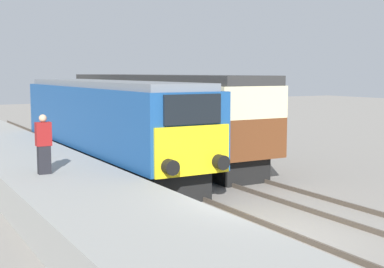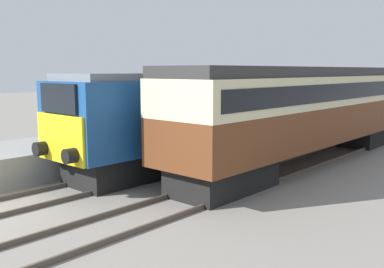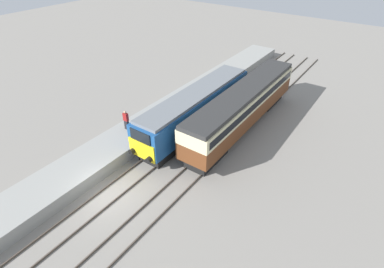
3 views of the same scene
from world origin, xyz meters
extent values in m
plane|color=gray|center=(0.00, 0.00, 0.00)|extent=(120.00, 120.00, 0.00)
cube|color=gray|center=(-3.30, 8.00, 0.52)|extent=(3.50, 50.00, 1.04)
cube|color=#4C4238|center=(-0.72, 5.00, 0.07)|extent=(0.07, 60.00, 0.14)
cube|color=#4C4238|center=(0.72, 5.00, 0.07)|extent=(0.07, 60.00, 0.14)
cube|color=#4C4238|center=(2.68, 5.00, 0.07)|extent=(0.07, 60.00, 0.14)
cube|color=#4C4238|center=(4.12, 5.00, 0.07)|extent=(0.07, 60.00, 0.14)
cube|color=black|center=(0.00, 6.06, 0.50)|extent=(2.03, 4.00, 1.00)
cube|color=black|center=(0.00, 15.25, 0.50)|extent=(2.03, 4.00, 1.00)
cube|color=navy|center=(0.00, 10.65, 2.22)|extent=(2.70, 14.19, 2.44)
cube|color=yellow|center=(0.00, 3.52, 1.73)|extent=(2.48, 0.10, 1.46)
cube|color=black|center=(0.00, 3.52, 2.95)|extent=(1.89, 0.10, 0.88)
cube|color=slate|center=(0.00, 10.65, 3.56)|extent=(2.38, 13.62, 0.24)
cylinder|color=black|center=(-0.85, 3.31, 1.35)|extent=(0.44, 0.35, 0.44)
cylinder|color=black|center=(0.85, 3.31, 1.35)|extent=(0.44, 0.35, 0.44)
cube|color=black|center=(3.40, 7.16, 0.47)|extent=(1.89, 3.60, 0.95)
cube|color=black|center=(3.40, 18.98, 0.47)|extent=(1.89, 3.60, 0.95)
cube|color=brown|center=(3.40, 13.07, 1.68)|extent=(2.70, 16.22, 1.45)
cube|color=beige|center=(3.40, 13.07, 2.97)|extent=(2.71, 16.22, 1.14)
cube|color=black|center=(3.40, 13.07, 2.97)|extent=(2.75, 15.57, 0.63)
cube|color=#2D2D2D|center=(3.40, 13.07, 3.72)|extent=(2.48, 16.22, 0.36)
cube|color=black|center=(-3.79, 5.68, 1.46)|extent=(0.36, 0.24, 0.84)
cube|color=maroon|center=(-3.79, 5.68, 2.23)|extent=(0.44, 0.26, 0.70)
sphere|color=tan|center=(-3.79, 5.68, 2.69)|extent=(0.23, 0.23, 0.23)
camera|label=1|loc=(-7.72, -9.92, 4.01)|focal=50.00mm
camera|label=2|loc=(11.48, -3.23, 3.77)|focal=40.00mm
camera|label=3|loc=(13.17, -8.72, 15.15)|focal=28.00mm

